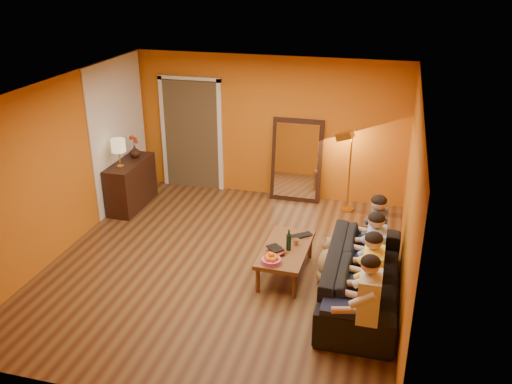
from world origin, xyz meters
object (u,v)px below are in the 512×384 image
(sofa, at_px, (362,276))
(vase, at_px, (135,152))
(wine_bottle, at_px, (289,240))
(mirror_frame, at_px, (297,160))
(laptop, at_px, (303,237))
(dog, at_px, (329,261))
(person_far_right, at_px, (377,236))
(table_lamp, at_px, (119,154))
(floor_lamp, at_px, (349,173))
(person_mid_left, at_px, (372,278))
(person_far_left, at_px, (368,304))
(tumbler, at_px, (296,242))
(coffee_table, at_px, (285,261))
(person_mid_right, at_px, (375,256))

(sofa, xyz_separation_m, vase, (-4.24, 2.14, 0.61))
(wine_bottle, bearing_deg, sofa, -15.95)
(mirror_frame, height_order, laptop, mirror_frame)
(dog, xyz_separation_m, person_far_right, (0.60, 0.31, 0.30))
(dog, height_order, wine_bottle, wine_bottle)
(table_lamp, relative_size, wine_bottle, 1.65)
(mirror_frame, relative_size, floor_lamp, 1.06)
(person_mid_left, bearing_deg, sofa, 106.11)
(mirror_frame, height_order, wine_bottle, mirror_frame)
(table_lamp, distance_m, floor_lamp, 3.95)
(person_far_left, height_order, person_far_right, same)
(sofa, bearing_deg, table_lamp, 69.46)
(sofa, relative_size, dog, 3.82)
(person_far_right, height_order, tumbler, person_far_right)
(floor_lamp, distance_m, vase, 3.82)
(mirror_frame, bearing_deg, person_far_left, -68.29)
(person_mid_left, bearing_deg, person_far_right, 90.00)
(table_lamp, height_order, sofa, table_lamp)
(table_lamp, height_order, wine_bottle, table_lamp)
(person_far_left, bearing_deg, person_mid_left, 90.00)
(tumbler, height_order, laptop, tumbler)
(sofa, bearing_deg, wine_bottle, 74.05)
(table_lamp, height_order, person_far_right, table_lamp)
(coffee_table, distance_m, wine_bottle, 0.37)
(table_lamp, xyz_separation_m, vase, (0.00, 0.55, -0.15))
(person_far_right, bearing_deg, person_mid_left, -90.00)
(person_mid_left, distance_m, laptop, 1.56)
(person_far_right, bearing_deg, table_lamp, 167.87)
(dog, bearing_deg, vase, 175.66)
(mirror_frame, distance_m, table_lamp, 3.13)
(sofa, xyz_separation_m, person_mid_right, (0.13, 0.10, 0.26))
(dog, relative_size, wine_bottle, 2.00)
(mirror_frame, distance_m, dog, 2.84)
(vase, bearing_deg, person_mid_left, -30.64)
(table_lamp, distance_m, person_far_right, 4.50)
(sofa, xyz_separation_m, tumbler, (-0.97, 0.47, 0.12))
(coffee_table, height_order, floor_lamp, floor_lamp)
(person_mid_left, bearing_deg, person_mid_right, 90.00)
(coffee_table, bearing_deg, wine_bottle, -43.77)
(table_lamp, relative_size, dog, 0.82)
(dog, relative_size, person_mid_right, 0.51)
(person_far_left, distance_m, person_mid_left, 0.55)
(mirror_frame, bearing_deg, sofa, -63.97)
(mirror_frame, relative_size, vase, 7.12)
(person_far_left, bearing_deg, person_mid_right, 90.00)
(floor_lamp, relative_size, person_mid_right, 1.18)
(laptop, bearing_deg, sofa, -76.55)
(table_lamp, distance_m, person_mid_right, 4.64)
(mirror_frame, relative_size, laptop, 4.65)
(mirror_frame, xyz_separation_m, table_lamp, (-2.79, -1.38, 0.34))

